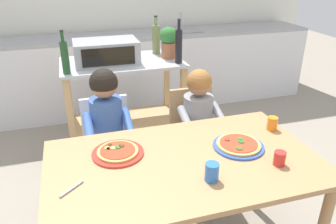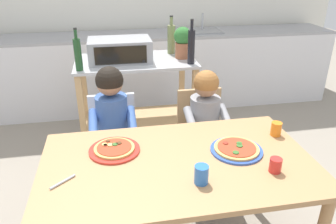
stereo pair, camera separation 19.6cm
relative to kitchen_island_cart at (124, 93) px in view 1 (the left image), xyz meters
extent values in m
plane|color=gray|center=(0.10, -0.26, -0.61)|extent=(11.27, 11.27, 0.00)
cube|color=silver|center=(0.10, 1.08, -0.17)|extent=(4.89, 0.60, 0.89)
cube|color=#9E9EA3|center=(0.10, 1.08, 0.29)|extent=(4.89, 0.60, 0.03)
cube|color=gray|center=(0.95, 1.08, 0.30)|extent=(0.40, 0.33, 0.02)
cylinder|color=#B7BABF|center=(0.95, 1.20, 0.41)|extent=(0.02, 0.02, 0.20)
cube|color=#B7BABF|center=(0.00, 0.00, 0.29)|extent=(1.05, 0.60, 0.02)
cube|color=tan|center=(0.00, 0.00, -0.29)|extent=(0.97, 0.55, 0.02)
cube|color=tan|center=(-0.49, -0.26, -0.17)|extent=(0.05, 0.05, 0.89)
cube|color=tan|center=(0.49, -0.26, -0.17)|extent=(0.05, 0.05, 0.89)
cube|color=tan|center=(-0.49, 0.26, -0.17)|extent=(0.05, 0.05, 0.89)
cube|color=tan|center=(0.49, 0.26, -0.17)|extent=(0.05, 0.05, 0.89)
cube|color=#999BA0|center=(-0.13, -0.01, 0.40)|extent=(0.53, 0.34, 0.19)
cube|color=black|center=(-0.13, -0.18, 0.40)|extent=(0.43, 0.01, 0.15)
cylinder|color=black|center=(0.06, -0.18, 0.34)|extent=(0.02, 0.01, 0.02)
cylinder|color=black|center=(0.46, -0.19, 0.44)|extent=(0.06, 0.06, 0.28)
cylinder|color=black|center=(0.46, -0.19, 0.62)|extent=(0.02, 0.02, 0.08)
cylinder|color=black|center=(0.46, -0.19, 0.67)|extent=(0.03, 0.03, 0.01)
cylinder|color=#1E4723|center=(-0.47, -0.22, 0.43)|extent=(0.06, 0.06, 0.25)
cylinder|color=#1E4723|center=(-0.47, -0.22, 0.59)|extent=(0.02, 0.02, 0.07)
cylinder|color=black|center=(-0.47, -0.22, 0.63)|extent=(0.03, 0.03, 0.01)
cylinder|color=olive|center=(0.36, 0.17, 0.43)|extent=(0.07, 0.07, 0.26)
cylinder|color=olive|center=(0.36, 0.17, 0.60)|extent=(0.03, 0.03, 0.08)
cylinder|color=black|center=(0.36, 0.17, 0.64)|extent=(0.03, 0.03, 0.01)
cylinder|color=#9E5B3D|center=(0.43, -0.01, 0.37)|extent=(0.13, 0.13, 0.14)
sphere|color=#337533|center=(0.43, -0.01, 0.50)|extent=(0.16, 0.16, 0.16)
cube|color=#AD7F51|center=(0.10, -1.39, 0.12)|extent=(1.46, 0.85, 0.03)
cylinder|color=#AD7F51|center=(-0.57, -1.02, -0.25)|extent=(0.06, 0.06, 0.71)
cylinder|color=#AD7F51|center=(0.76, -1.02, -0.25)|extent=(0.06, 0.06, 0.71)
cube|color=silver|center=(-0.24, -0.72, -0.17)|extent=(0.36, 0.36, 0.04)
cube|color=silver|center=(-0.24, -0.56, 0.02)|extent=(0.34, 0.03, 0.38)
cylinder|color=silver|center=(-0.09, -0.87, -0.39)|extent=(0.03, 0.03, 0.42)
cylinder|color=silver|center=(-0.39, -0.87, -0.39)|extent=(0.03, 0.03, 0.42)
cylinder|color=silver|center=(-0.09, -0.57, -0.39)|extent=(0.03, 0.03, 0.42)
cylinder|color=silver|center=(-0.39, -0.57, -0.39)|extent=(0.03, 0.03, 0.42)
cube|color=tan|center=(0.44, -0.73, -0.17)|extent=(0.36, 0.36, 0.04)
cube|color=tan|center=(0.44, -0.57, 0.02)|extent=(0.34, 0.03, 0.38)
cylinder|color=tan|center=(0.59, -0.88, -0.39)|extent=(0.03, 0.03, 0.42)
cylinder|color=tan|center=(0.29, -0.88, -0.39)|extent=(0.03, 0.03, 0.42)
cylinder|color=tan|center=(0.59, -0.58, -0.39)|extent=(0.03, 0.03, 0.42)
cylinder|color=tan|center=(0.29, -0.58, -0.39)|extent=(0.03, 0.03, 0.42)
cube|color=#424C6B|center=(-0.17, -0.86, -0.13)|extent=(0.10, 0.30, 0.10)
cylinder|color=#424C6B|center=(-0.17, -0.99, -0.37)|extent=(0.08, 0.08, 0.44)
cube|color=#424C6B|center=(-0.31, -0.86, -0.13)|extent=(0.10, 0.30, 0.10)
cylinder|color=#424C6B|center=(-0.31, -0.99, -0.37)|extent=(0.08, 0.08, 0.44)
cylinder|color=#3D60A8|center=(-0.11, -0.82, 0.11)|extent=(0.06, 0.26, 0.15)
cylinder|color=#3D60A8|center=(-0.37, -0.82, 0.11)|extent=(0.06, 0.26, 0.15)
cylinder|color=#3D60A8|center=(-0.24, -0.72, 0.07)|extent=(0.22, 0.22, 0.39)
sphere|color=#A37556|center=(-0.24, -0.72, 0.36)|extent=(0.18, 0.18, 0.18)
sphere|color=black|center=(-0.24, -0.72, 0.38)|extent=(0.19, 0.19, 0.19)
cube|color=#424C6B|center=(0.51, -0.87, -0.13)|extent=(0.10, 0.30, 0.10)
cylinder|color=#424C6B|center=(0.51, -1.00, -0.37)|extent=(0.08, 0.08, 0.44)
cube|color=#424C6B|center=(0.37, -0.87, -0.13)|extent=(0.10, 0.30, 0.10)
cylinder|color=#424C6B|center=(0.37, -1.00, -0.37)|extent=(0.08, 0.08, 0.44)
cylinder|color=gray|center=(0.57, -0.83, 0.07)|extent=(0.06, 0.26, 0.15)
cylinder|color=gray|center=(0.31, -0.83, 0.07)|extent=(0.06, 0.26, 0.15)
cylinder|color=gray|center=(0.44, -0.73, 0.04)|extent=(0.22, 0.22, 0.33)
sphere|color=#A37556|center=(0.44, -0.73, 0.30)|extent=(0.17, 0.17, 0.17)
sphere|color=#9E6633|center=(0.44, -0.73, 0.32)|extent=(0.18, 0.18, 0.18)
cylinder|color=red|center=(-0.24, -1.23, 0.14)|extent=(0.29, 0.29, 0.01)
cylinder|color=tan|center=(-0.24, -1.23, 0.15)|extent=(0.23, 0.23, 0.01)
cylinder|color=#B23D23|center=(-0.24, -1.23, 0.16)|extent=(0.19, 0.19, 0.00)
cylinder|color=maroon|center=(-0.28, -1.20, 0.16)|extent=(0.02, 0.02, 0.01)
cylinder|color=#DBC666|center=(-0.29, -1.20, 0.16)|extent=(0.03, 0.03, 0.01)
cylinder|color=#386628|center=(-0.23, -1.20, 0.16)|extent=(0.03, 0.03, 0.01)
cylinder|color=#DBC666|center=(-0.26, -1.21, 0.16)|extent=(0.03, 0.03, 0.01)
cylinder|color=#563319|center=(-0.21, -1.19, 0.16)|extent=(0.03, 0.03, 0.01)
cylinder|color=#563319|center=(-0.27, -1.16, 0.16)|extent=(0.02, 0.02, 0.01)
cylinder|color=#3356B7|center=(0.44, -1.35, 0.14)|extent=(0.29, 0.29, 0.01)
cylinder|color=tan|center=(0.44, -1.35, 0.15)|extent=(0.25, 0.25, 0.01)
cylinder|color=#B23D23|center=(0.44, -1.35, 0.16)|extent=(0.21, 0.21, 0.00)
cylinder|color=#386628|center=(0.41, -1.41, 0.16)|extent=(0.04, 0.04, 0.01)
cylinder|color=#386628|center=(0.47, -1.32, 0.16)|extent=(0.03, 0.03, 0.01)
cylinder|color=#386628|center=(0.46, -1.35, 0.16)|extent=(0.04, 0.04, 0.01)
cylinder|color=maroon|center=(0.39, -1.30, 0.16)|extent=(0.03, 0.03, 0.01)
cylinder|color=blue|center=(0.17, -1.59, 0.18)|extent=(0.07, 0.07, 0.09)
cylinder|color=orange|center=(0.74, -1.22, 0.18)|extent=(0.06, 0.06, 0.08)
cylinder|color=red|center=(0.56, -1.57, 0.17)|extent=(0.06, 0.06, 0.08)
cylinder|color=#B7BABF|center=(-0.49, -1.47, 0.14)|extent=(0.11, 0.10, 0.01)
camera|label=1|loc=(-0.41, -2.79, 1.12)|focal=35.11mm
camera|label=2|loc=(-0.22, -2.83, 1.12)|focal=35.11mm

